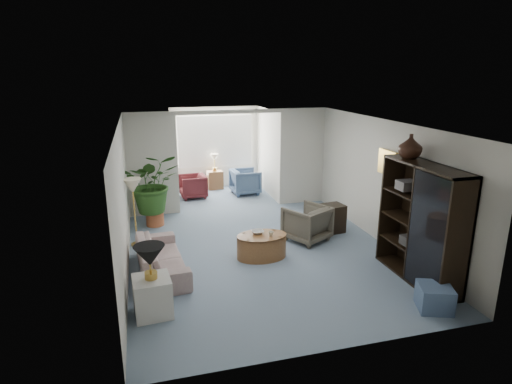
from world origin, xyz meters
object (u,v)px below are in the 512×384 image
object	(u,v)px
sofa	(161,257)
floor_lamp	(133,186)
sunroom_chair_maroon	(193,186)
sunroom_table	(215,180)
cabinet_urn	(410,146)
entertainment_cabinet	(421,223)
framed_picture	(388,163)
coffee_table	(262,246)
coffee_cup	(271,234)
wingback_chair	(307,223)
coffee_bowl	(258,232)
side_table_dark	(331,218)
ottoman	(435,298)
end_table	(153,296)
table_lamp	(150,256)
plant_pot	(155,218)
sunroom_chair_blue	(245,182)

from	to	relation	value
sofa	floor_lamp	distance (m)	1.71
sunroom_chair_maroon	sunroom_table	world-z (taller)	sunroom_chair_maroon
sofa	cabinet_urn	size ratio (longest dim) A/B	4.55
entertainment_cabinet	sunroom_chair_maroon	bearing A→B (deg)	117.76
framed_picture	entertainment_cabinet	distance (m)	1.65
coffee_table	coffee_cup	bearing A→B (deg)	-33.69
wingback_chair	entertainment_cabinet	world-z (taller)	entertainment_cabinet
coffee_bowl	wingback_chair	xyz separation A→B (m)	(1.19, 0.48, -0.11)
side_table_dark	ottoman	xyz separation A→B (m)	(0.13, -3.31, -0.12)
floor_lamp	entertainment_cabinet	bearing A→B (deg)	-30.79
end_table	coffee_cup	world-z (taller)	end_table
sofa	sunroom_table	world-z (taller)	sofa
framed_picture	table_lamp	size ratio (longest dim) A/B	1.14
plant_pot	table_lamp	bearing A→B (deg)	-92.87
coffee_bowl	cabinet_urn	xyz separation A→B (m)	(2.35, -1.11, 1.71)
end_table	sunroom_chair_blue	distance (m)	6.41
coffee_table	ottoman	size ratio (longest dim) A/B	2.03
coffee_cup	side_table_dark	world-z (taller)	side_table_dark
floor_lamp	sunroom_chair_maroon	bearing A→B (deg)	63.59
floor_lamp	plant_pot	distance (m)	1.60
sunroom_chair_blue	entertainment_cabinet	bearing A→B (deg)	-168.47
coffee_table	ottoman	xyz separation A→B (m)	(1.97, -2.43, -0.04)
framed_picture	side_table_dark	size ratio (longest dim) A/B	0.81
sofa	ottoman	world-z (taller)	sofa
floor_lamp	coffee_cup	size ratio (longest dim) A/B	3.75
table_lamp	sunroom_chair_maroon	bearing A→B (deg)	77.21
entertainment_cabinet	sunroom_chair_blue	world-z (taller)	entertainment_cabinet
sunroom_table	end_table	bearing A→B (deg)	-107.54
framed_picture	sunroom_table	distance (m)	5.85
cabinet_urn	ottoman	world-z (taller)	cabinet_urn
framed_picture	table_lamp	distance (m)	4.87
end_table	coffee_table	world-z (taller)	end_table
end_table	sunroom_table	xyz separation A→B (m)	(2.06, 6.51, -0.01)
framed_picture	cabinet_urn	world-z (taller)	cabinet_urn
side_table_dark	plant_pot	world-z (taller)	side_table_dark
plant_pot	wingback_chair	bearing A→B (deg)	-30.01
coffee_table	wingback_chair	bearing A→B (deg)	26.88
sunroom_table	sofa	bearing A→B (deg)	-109.79
cabinet_urn	entertainment_cabinet	bearing A→B (deg)	-90.00
end_table	sunroom_table	bearing A→B (deg)	72.46
framed_picture	sofa	world-z (taller)	framed_picture
floor_lamp	entertainment_cabinet	distance (m)	5.33
floor_lamp	ottoman	size ratio (longest dim) A/B	0.77
plant_pot	sunroom_chair_maroon	xyz separation A→B (m)	(1.12, 1.97, 0.16)
floor_lamp	ottoman	xyz separation A→B (m)	(4.24, -3.65, -1.06)
framed_picture	coffee_table	distance (m)	2.93
sofa	side_table_dark	world-z (taller)	side_table_dark
coffee_bowl	plant_pot	xyz separation A→B (m)	(-1.82, 2.22, -0.32)
wingback_chair	side_table_dark	bearing A→B (deg)	174.99
framed_picture	wingback_chair	world-z (taller)	framed_picture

